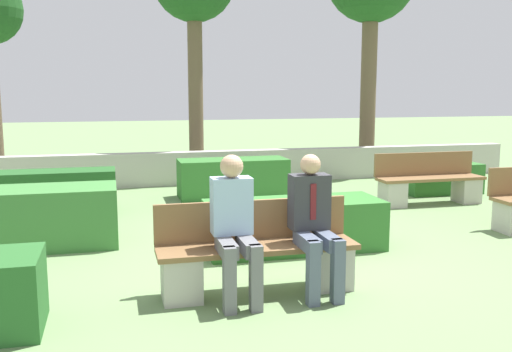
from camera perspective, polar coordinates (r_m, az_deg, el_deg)
ground_plane at (r=6.85m, az=2.42°, el=-8.03°), size 60.00×60.00×0.00m
perimeter_wall at (r=11.96m, az=-5.06°, el=0.85°), size 14.03×0.30×0.69m
bench_front at (r=5.61m, az=0.12°, el=-8.14°), size 1.95×0.48×0.88m
bench_left_side at (r=10.27m, az=16.94°, el=-0.81°), size 1.89×0.49×0.88m
person_seated_man at (r=5.53m, az=5.78°, el=-4.14°), size 0.38×0.63×1.35m
person_seated_woman at (r=5.31m, az=-2.18°, el=-4.46°), size 0.38×0.63×1.36m
hedge_block_near_left at (r=9.55m, az=-19.59°, el=-1.58°), size 1.92×0.66×0.70m
hedge_block_near_right at (r=7.64m, az=-19.91°, el=-3.88°), size 1.65×0.84×0.75m
hedge_block_mid_right at (r=7.08m, az=3.82°, el=-4.91°), size 2.18×0.81×0.61m
hedge_block_far_left at (r=11.47m, az=17.90°, el=-0.18°), size 1.46×0.75×0.57m
hedge_block_far_right at (r=10.49m, az=-2.32°, el=-0.19°), size 1.99×0.75×0.70m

